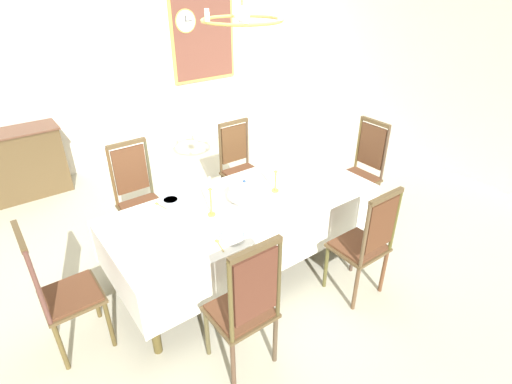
{
  "coord_description": "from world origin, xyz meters",
  "views": [
    {
      "loc": [
        -1.83,
        -2.84,
        2.67
      ],
      "look_at": [
        0.08,
        -0.28,
        0.86
      ],
      "focal_mm": 27.78,
      "sensor_mm": 36.0,
      "label": 1
    }
  ],
  "objects_px": {
    "candlestick_west": "(211,200)",
    "chair_south_b": "(365,242)",
    "chair_north_b": "(240,166)",
    "framed_painting": "(203,37)",
    "chair_south_a": "(245,306)",
    "chandelier": "(242,18)",
    "chair_north_a": "(139,196)",
    "spoon_primary": "(218,242)",
    "soup_tureen": "(244,192)",
    "bowl_near_right": "(171,201)",
    "chair_head_west": "(59,290)",
    "spoon_secondary": "(158,204)",
    "chair_head_east": "(362,169)",
    "bowl_near_left": "(232,236)",
    "mounted_clock": "(185,21)",
    "dining_table": "(245,209)",
    "sideboard": "(5,168)",
    "candlestick_east": "(276,179)"
  },
  "relations": [
    {
      "from": "candlestick_west",
      "to": "chair_south_b",
      "type": "bearing_deg",
      "value": -44.73
    },
    {
      "from": "chair_north_b",
      "to": "framed_painting",
      "type": "height_order",
      "value": "framed_painting"
    },
    {
      "from": "chair_south_a",
      "to": "chandelier",
      "type": "bearing_deg",
      "value": 54.79
    },
    {
      "from": "chair_north_a",
      "to": "spoon_primary",
      "type": "distance_m",
      "value": 1.36
    },
    {
      "from": "soup_tureen",
      "to": "bowl_near_right",
      "type": "bearing_deg",
      "value": 142.32
    },
    {
      "from": "soup_tureen",
      "to": "bowl_near_right",
      "type": "relative_size",
      "value": 1.94
    },
    {
      "from": "chair_north_b",
      "to": "soup_tureen",
      "type": "xyz_separation_m",
      "value": [
        -0.61,
        -0.96,
        0.28
      ]
    },
    {
      "from": "chair_head_west",
      "to": "spoon_secondary",
      "type": "height_order",
      "value": "chair_head_west"
    },
    {
      "from": "chair_north_b",
      "to": "chair_head_east",
      "type": "height_order",
      "value": "chair_head_east"
    },
    {
      "from": "chair_south_b",
      "to": "bowl_near_left",
      "type": "height_order",
      "value": "chair_south_b"
    },
    {
      "from": "chair_south_b",
      "to": "mounted_clock",
      "type": "bearing_deg",
      "value": 82.4
    },
    {
      "from": "dining_table",
      "to": "sideboard",
      "type": "bearing_deg",
      "value": 120.06
    },
    {
      "from": "soup_tureen",
      "to": "framed_painting",
      "type": "height_order",
      "value": "framed_painting"
    },
    {
      "from": "spoon_secondary",
      "to": "framed_painting",
      "type": "xyz_separation_m",
      "value": [
        2.13,
        2.73,
        0.98
      ]
    },
    {
      "from": "dining_table",
      "to": "bowl_near_left",
      "type": "xyz_separation_m",
      "value": [
        -0.42,
        -0.41,
        0.1
      ]
    },
    {
      "from": "mounted_clock",
      "to": "framed_painting",
      "type": "relative_size",
      "value": 0.25
    },
    {
      "from": "dining_table",
      "to": "candlestick_east",
      "type": "height_order",
      "value": "candlestick_east"
    },
    {
      "from": "chair_head_west",
      "to": "framed_painting",
      "type": "height_order",
      "value": "framed_painting"
    },
    {
      "from": "soup_tureen",
      "to": "candlestick_east",
      "type": "bearing_deg",
      "value": 0.0
    },
    {
      "from": "chair_north_b",
      "to": "chair_head_west",
      "type": "xyz_separation_m",
      "value": [
        -2.29,
        -0.96,
        0.01
      ]
    },
    {
      "from": "chair_head_east",
      "to": "sideboard",
      "type": "distance_m",
      "value": 4.48
    },
    {
      "from": "dining_table",
      "to": "framed_painting",
      "type": "height_order",
      "value": "framed_painting"
    },
    {
      "from": "dining_table",
      "to": "soup_tureen",
      "type": "distance_m",
      "value": 0.19
    },
    {
      "from": "candlestick_east",
      "to": "chair_head_east",
      "type": "bearing_deg",
      "value": 0.0
    },
    {
      "from": "soup_tureen",
      "to": "sideboard",
      "type": "distance_m",
      "value": 3.4
    },
    {
      "from": "sideboard",
      "to": "framed_painting",
      "type": "height_order",
      "value": "framed_painting"
    },
    {
      "from": "sideboard",
      "to": "bowl_near_right",
      "type": "bearing_deg",
      "value": 114.42
    },
    {
      "from": "soup_tureen",
      "to": "chair_head_east",
      "type": "bearing_deg",
      "value": 0.0
    },
    {
      "from": "sideboard",
      "to": "chair_north_a",
      "type": "bearing_deg",
      "value": 117.29
    },
    {
      "from": "dining_table",
      "to": "spoon_primary",
      "type": "relative_size",
      "value": 14.62
    },
    {
      "from": "chair_south_a",
      "to": "chair_head_west",
      "type": "xyz_separation_m",
      "value": [
        -1.01,
        0.96,
        -0.01
      ]
    },
    {
      "from": "chair_south_a",
      "to": "chair_head_west",
      "type": "bearing_deg",
      "value": 136.33
    },
    {
      "from": "candlestick_west",
      "to": "candlestick_east",
      "type": "height_order",
      "value": "candlestick_west"
    },
    {
      "from": "chair_north_b",
      "to": "bowl_near_right",
      "type": "bearing_deg",
      "value": 24.62
    },
    {
      "from": "spoon_primary",
      "to": "mounted_clock",
      "type": "distance_m",
      "value": 4.13
    },
    {
      "from": "dining_table",
      "to": "chair_head_east",
      "type": "height_order",
      "value": "chair_head_east"
    },
    {
      "from": "bowl_near_right",
      "to": "chandelier",
      "type": "relative_size",
      "value": 0.24
    },
    {
      "from": "dining_table",
      "to": "mounted_clock",
      "type": "xyz_separation_m",
      "value": [
        1.15,
        3.17,
        1.31
      ]
    },
    {
      "from": "chandelier",
      "to": "candlestick_west",
      "type": "bearing_deg",
      "value": 180.0
    },
    {
      "from": "candlestick_east",
      "to": "spoon_secondary",
      "type": "height_order",
      "value": "candlestick_east"
    },
    {
      "from": "bowl_near_right",
      "to": "chandelier",
      "type": "bearing_deg",
      "value": -37.37
    },
    {
      "from": "chair_north_a",
      "to": "bowl_near_left",
      "type": "height_order",
      "value": "chair_north_a"
    },
    {
      "from": "chair_south_a",
      "to": "spoon_secondary",
      "type": "bearing_deg",
      "value": 89.78
    },
    {
      "from": "chair_head_west",
      "to": "candlestick_west",
      "type": "distance_m",
      "value": 1.36
    },
    {
      "from": "chair_south_a",
      "to": "chair_north_b",
      "type": "bearing_deg",
      "value": 56.29
    },
    {
      "from": "chair_south_a",
      "to": "soup_tureen",
      "type": "bearing_deg",
      "value": 55.04
    },
    {
      "from": "chair_south_a",
      "to": "candlestick_east",
      "type": "bearing_deg",
      "value": 42.66
    },
    {
      "from": "chair_north_a",
      "to": "chair_head_east",
      "type": "relative_size",
      "value": 1.0
    },
    {
      "from": "mounted_clock",
      "to": "chandelier",
      "type": "distance_m",
      "value": 3.39
    },
    {
      "from": "spoon_primary",
      "to": "spoon_secondary",
      "type": "distance_m",
      "value": 0.85
    }
  ]
}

